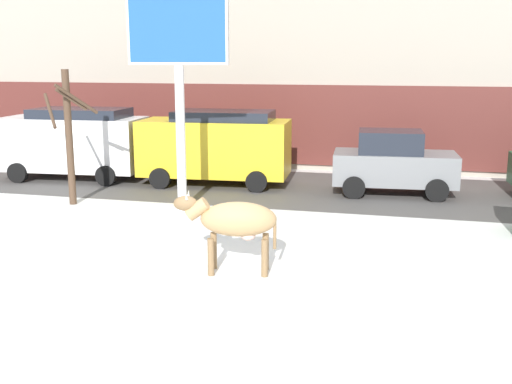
{
  "coord_description": "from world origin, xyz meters",
  "views": [
    {
      "loc": [
        3.34,
        -10.61,
        3.88
      ],
      "look_at": [
        0.18,
        1.91,
        1.1
      ],
      "focal_mm": 43.45,
      "sensor_mm": 36.0,
      "label": 1
    }
  ],
  "objects_px": {
    "cow_tan": "(235,221)",
    "car_grey_hatchback": "(393,163)",
    "car_yellow_van": "(216,145)",
    "billboard": "(178,41)",
    "car_white_van": "(74,141)",
    "pedestrian_far_left": "(82,138)",
    "bare_tree_left_lot": "(69,133)"
  },
  "relations": [
    {
      "from": "car_grey_hatchback",
      "to": "car_yellow_van",
      "type": "bearing_deg",
      "value": 179.25
    },
    {
      "from": "car_grey_hatchback",
      "to": "pedestrian_far_left",
      "type": "xyz_separation_m",
      "value": [
        -11.88,
        3.21,
        -0.05
      ]
    },
    {
      "from": "cow_tan",
      "to": "car_yellow_van",
      "type": "xyz_separation_m",
      "value": [
        -2.87,
        7.79,
        0.25
      ]
    },
    {
      "from": "car_grey_hatchback",
      "to": "car_white_van",
      "type": "bearing_deg",
      "value": -179.06
    },
    {
      "from": "pedestrian_far_left",
      "to": "bare_tree_left_lot",
      "type": "xyz_separation_m",
      "value": [
        3.49,
        -6.74,
        1.09
      ]
    },
    {
      "from": "billboard",
      "to": "car_yellow_van",
      "type": "distance_m",
      "value": 4.64
    },
    {
      "from": "bare_tree_left_lot",
      "to": "cow_tan",
      "type": "bearing_deg",
      "value": -35.83
    },
    {
      "from": "car_white_van",
      "to": "car_grey_hatchback",
      "type": "distance_m",
      "value": 10.24
    },
    {
      "from": "car_yellow_van",
      "to": "car_grey_hatchback",
      "type": "distance_m",
      "value": 5.46
    },
    {
      "from": "pedestrian_far_left",
      "to": "billboard",
      "type": "bearing_deg",
      "value": -45.02
    },
    {
      "from": "billboard",
      "to": "pedestrian_far_left",
      "type": "bearing_deg",
      "value": 134.98
    },
    {
      "from": "cow_tan",
      "to": "bare_tree_left_lot",
      "type": "height_order",
      "value": "bare_tree_left_lot"
    },
    {
      "from": "cow_tan",
      "to": "car_yellow_van",
      "type": "height_order",
      "value": "car_yellow_van"
    },
    {
      "from": "bare_tree_left_lot",
      "to": "car_yellow_van",
      "type": "bearing_deg",
      "value": 50.83
    },
    {
      "from": "car_grey_hatchback",
      "to": "pedestrian_far_left",
      "type": "height_order",
      "value": "car_grey_hatchback"
    },
    {
      "from": "cow_tan",
      "to": "billboard",
      "type": "height_order",
      "value": "billboard"
    },
    {
      "from": "car_yellow_van",
      "to": "car_grey_hatchback",
      "type": "height_order",
      "value": "car_yellow_van"
    },
    {
      "from": "billboard",
      "to": "car_grey_hatchback",
      "type": "distance_m",
      "value": 7.12
    },
    {
      "from": "pedestrian_far_left",
      "to": "bare_tree_left_lot",
      "type": "distance_m",
      "value": 7.67
    },
    {
      "from": "cow_tan",
      "to": "car_grey_hatchback",
      "type": "distance_m",
      "value": 8.14
    },
    {
      "from": "cow_tan",
      "to": "car_yellow_van",
      "type": "bearing_deg",
      "value": 110.22
    },
    {
      "from": "cow_tan",
      "to": "billboard",
      "type": "xyz_separation_m",
      "value": [
        -2.68,
        4.32,
        3.32
      ]
    },
    {
      "from": "pedestrian_far_left",
      "to": "car_grey_hatchback",
      "type": "bearing_deg",
      "value": -15.15
    },
    {
      "from": "car_white_van",
      "to": "cow_tan",
      "type": "bearing_deg",
      "value": -44.62
    },
    {
      "from": "pedestrian_far_left",
      "to": "bare_tree_left_lot",
      "type": "relative_size",
      "value": 0.48
    },
    {
      "from": "cow_tan",
      "to": "bare_tree_left_lot",
      "type": "distance_m",
      "value": 7.23
    },
    {
      "from": "car_grey_hatchback",
      "to": "billboard",
      "type": "bearing_deg",
      "value": -147.13
    },
    {
      "from": "car_white_van",
      "to": "car_grey_hatchback",
      "type": "xyz_separation_m",
      "value": [
        10.24,
        0.17,
        -0.32
      ]
    },
    {
      "from": "cow_tan",
      "to": "car_grey_hatchback",
      "type": "relative_size",
      "value": 0.54
    },
    {
      "from": "cow_tan",
      "to": "car_white_van",
      "type": "distance_m",
      "value": 10.76
    },
    {
      "from": "car_yellow_van",
      "to": "cow_tan",
      "type": "bearing_deg",
      "value": -69.78
    },
    {
      "from": "car_yellow_van",
      "to": "car_grey_hatchback",
      "type": "xyz_separation_m",
      "value": [
        5.45,
        -0.07,
        -0.32
      ]
    }
  ]
}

